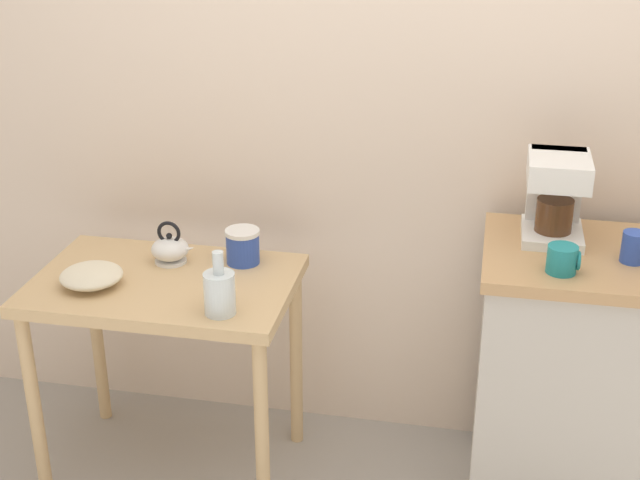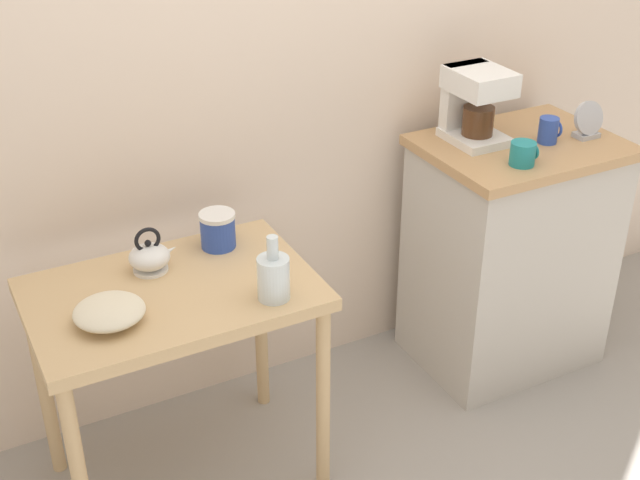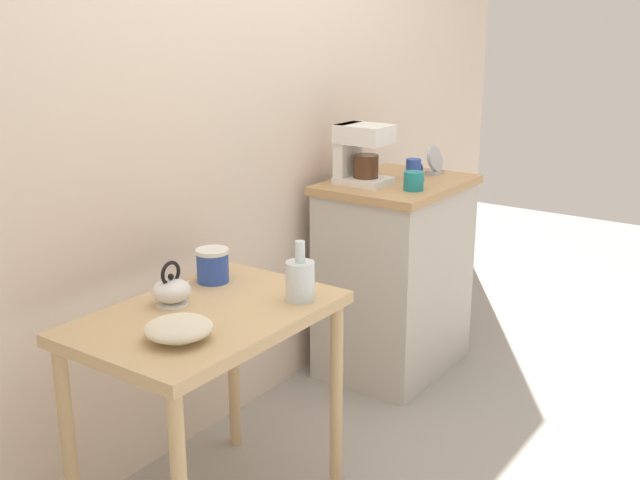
{
  "view_description": "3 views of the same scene",
  "coord_description": "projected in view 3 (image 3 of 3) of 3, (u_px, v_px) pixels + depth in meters",
  "views": [
    {
      "loc": [
        0.31,
        -2.44,
        1.99
      ],
      "look_at": [
        -0.17,
        -0.03,
        0.91
      ],
      "focal_mm": 50.13,
      "sensor_mm": 36.0,
      "label": 1
    },
    {
      "loc": [
        -1.26,
        -2.11,
        2.06
      ],
      "look_at": [
        -0.22,
        -0.1,
        0.81
      ],
      "focal_mm": 48.06,
      "sensor_mm": 36.0,
      "label": 2
    },
    {
      "loc": [
        -2.28,
        -1.6,
        1.61
      ],
      "look_at": [
        -0.11,
        -0.08,
        0.83
      ],
      "focal_mm": 42.83,
      "sensor_mm": 36.0,
      "label": 3
    }
  ],
  "objects": [
    {
      "name": "ground_plane",
      "position": [
        320.0,
        425.0,
        3.13
      ],
      "size": [
        8.0,
        8.0,
        0.0
      ],
      "primitive_type": "plane",
      "color": "gray"
    },
    {
      "name": "bowl_stoneware",
      "position": [
        179.0,
        328.0,
        2.15
      ],
      "size": [
        0.2,
        0.2,
        0.06
      ],
      "color": "beige",
      "rests_on": "wooden_table"
    },
    {
      "name": "mug_dark_teal",
      "position": [
        414.0,
        181.0,
        3.22
      ],
      "size": [
        0.09,
        0.08,
        0.08
      ],
      "color": "teal",
      "rests_on": "kitchen_counter"
    },
    {
      "name": "kitchen_counter",
      "position": [
        394.0,
        276.0,
        3.54
      ],
      "size": [
        0.69,
        0.52,
        0.9
      ],
      "color": "#BCB7AD",
      "rests_on": "ground_plane"
    },
    {
      "name": "mug_blue",
      "position": [
        415.0,
        169.0,
        3.43
      ],
      "size": [
        0.07,
        0.07,
        0.09
      ],
      "color": "#2D4CAD",
      "rests_on": "kitchen_counter"
    },
    {
      "name": "back_wall",
      "position": [
        250.0,
        71.0,
        3.04
      ],
      "size": [
        4.4,
        0.1,
        2.8
      ],
      "primitive_type": "cube",
      "color": "beige",
      "rests_on": "ground_plane"
    },
    {
      "name": "coffee_maker",
      "position": [
        360.0,
        152.0,
        3.32
      ],
      "size": [
        0.18,
        0.22,
        0.26
      ],
      "color": "white",
      "rests_on": "kitchen_counter"
    },
    {
      "name": "wooden_table",
      "position": [
        208.0,
        342.0,
        2.39
      ],
      "size": [
        0.83,
        0.55,
        0.73
      ],
      "color": "tan",
      "rests_on": "ground_plane"
    },
    {
      "name": "glass_carafe_vase",
      "position": [
        300.0,
        279.0,
        2.44
      ],
      "size": [
        0.09,
        0.09,
        0.2
      ],
      "color": "silver",
      "rests_on": "wooden_table"
    },
    {
      "name": "teakettle",
      "position": [
        172.0,
        290.0,
        2.4
      ],
      "size": [
        0.15,
        0.12,
        0.15
      ],
      "color": "white",
      "rests_on": "wooden_table"
    },
    {
      "name": "canister_enamel",
      "position": [
        213.0,
        265.0,
        2.61
      ],
      "size": [
        0.11,
        0.11,
        0.12
      ],
      "color": "#2D4CAD",
      "rests_on": "wooden_table"
    },
    {
      "name": "table_clock",
      "position": [
        435.0,
        162.0,
        3.54
      ],
      "size": [
        0.12,
        0.06,
        0.13
      ],
      "color": "#B2B5BA",
      "rests_on": "kitchen_counter"
    }
  ]
}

